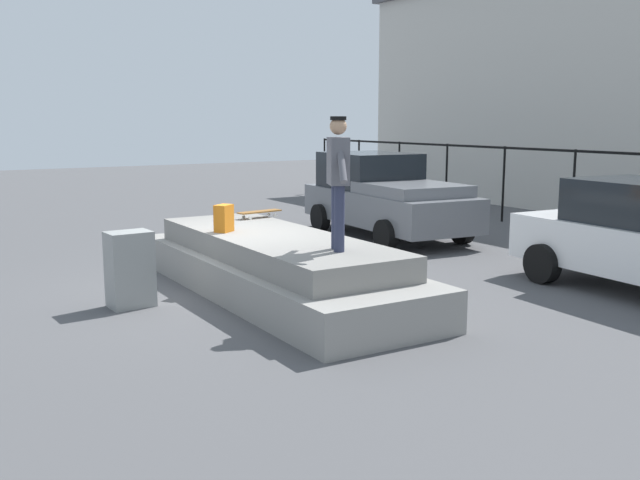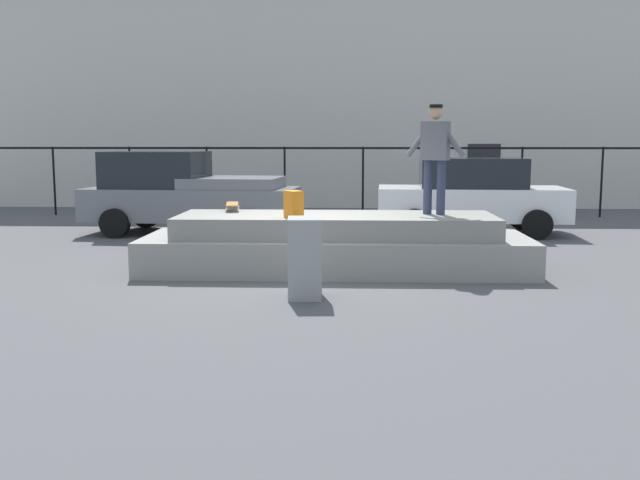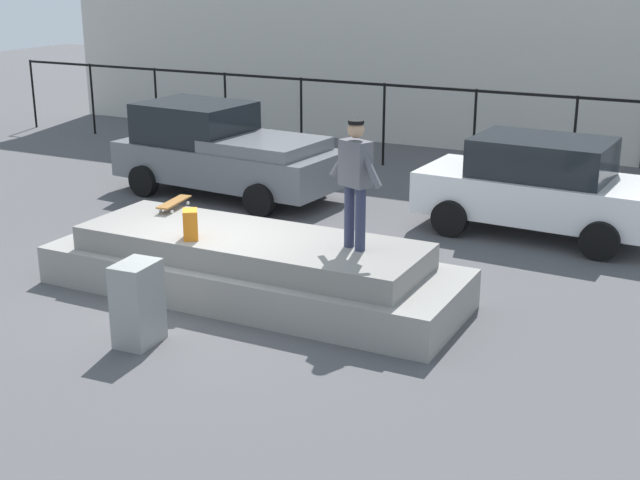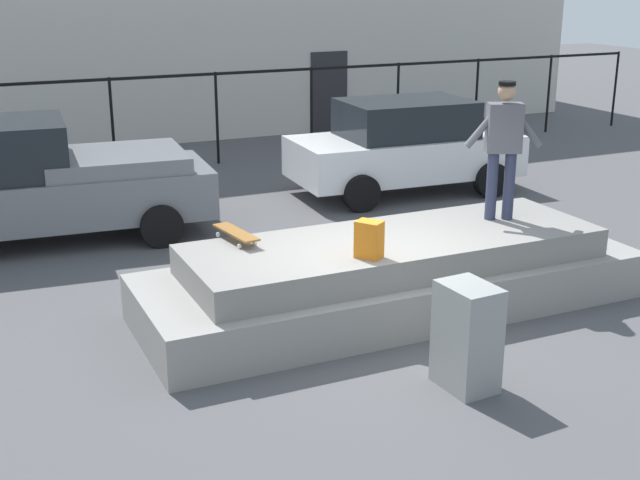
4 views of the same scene
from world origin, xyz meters
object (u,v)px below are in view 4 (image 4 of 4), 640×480
(skateboard, at_px, (236,233))
(utility_box, at_px, (467,337))
(car_white_sedan_mid, at_px, (405,146))
(skateboarder, at_px, (503,141))
(car_grey_pickup_near, at_px, (42,181))
(backpack, at_px, (369,239))

(skateboard, distance_m, utility_box, 3.10)
(skateboard, relative_size, car_white_sedan_mid, 0.20)
(skateboarder, height_order, utility_box, skateboarder)
(car_grey_pickup_near, distance_m, utility_box, 7.38)
(skateboarder, height_order, car_white_sedan_mid, skateboarder)
(skateboard, bearing_deg, car_white_sedan_mid, 41.56)
(skateboarder, distance_m, car_grey_pickup_near, 6.82)
(skateboarder, distance_m, car_white_sedan_mid, 5.04)
(skateboard, distance_m, car_white_sedan_mid, 6.34)
(skateboarder, relative_size, car_white_sedan_mid, 0.41)
(skateboarder, xyz_separation_m, skateboard, (-3.35, 0.53, -0.91))
(skateboard, height_order, car_white_sedan_mid, car_white_sedan_mid)
(backpack, height_order, utility_box, backpack)
(skateboarder, bearing_deg, skateboard, 171.06)
(skateboarder, height_order, skateboard, skateboarder)
(backpack, bearing_deg, skateboarder, 71.54)
(car_white_sedan_mid, xyz_separation_m, utility_box, (-3.34, -6.94, -0.33))
(backpack, relative_size, utility_box, 0.39)
(car_white_sedan_mid, bearing_deg, skateboarder, -106.35)
(backpack, bearing_deg, car_grey_pickup_near, 174.08)
(backpack, bearing_deg, skateboard, -170.71)
(skateboarder, relative_size, utility_box, 1.63)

